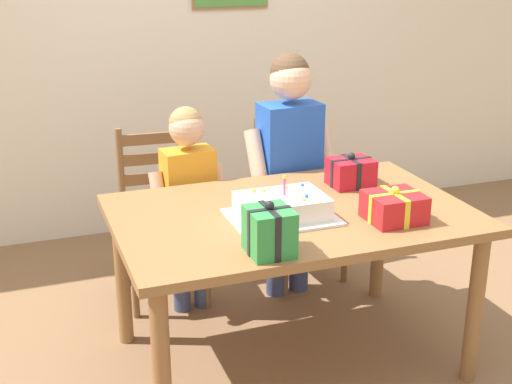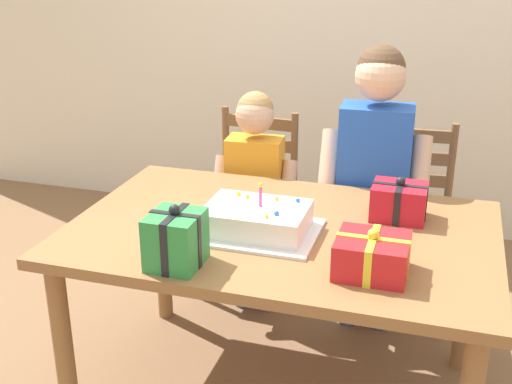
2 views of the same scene
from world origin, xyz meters
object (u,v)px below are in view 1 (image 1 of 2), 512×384
Objects in this scene: gift_box_red_large at (351,172)px; gift_box_corner_small at (269,231)px; chair_left at (162,214)px; gift_box_beside_cake at (394,207)px; chair_right at (297,197)px; birthday_cake at (282,208)px; child_younger at (189,190)px; dining_table at (292,230)px; child_older at (290,153)px.

gift_box_red_large is 0.97× the size of gift_box_corner_small.
gift_box_red_large is at bearing -38.58° from chair_left.
chair_left reaches higher than gift_box_red_large.
gift_box_beside_cake is 1.15m from chair_right.
gift_box_red_large is at bearing 42.66° from gift_box_corner_small.
gift_box_corner_small reaches higher than gift_box_red_large.
birthday_cake is 0.40× the size of child_younger.
birthday_cake is at bearing -70.75° from chair_left.
gift_box_red_large is (0.40, 0.22, 0.15)m from dining_table.
dining_table is at bearing -114.94° from chair_right.
gift_box_corner_small is at bearing -119.79° from birthday_cake.
child_younger reaches higher than birthday_cake.
chair_left reaches higher than gift_box_beside_cake.
birthday_cake is 0.33× the size of child_older.
birthday_cake is at bearing -114.84° from child_older.
gift_box_beside_cake is (-0.04, -0.47, -0.01)m from gift_box_red_large.
chair_left is (-0.79, 0.63, -0.34)m from gift_box_red_large.
gift_box_corner_small is at bearing -168.03° from gift_box_beside_cake.
gift_box_beside_cake is at bearing -94.53° from gift_box_red_large.
gift_box_beside_cake is at bearing -91.93° from chair_right.
birthday_cake is at bearing -148.48° from gift_box_red_large.
chair_right is 0.43m from child_older.
gift_box_corner_small is at bearing -137.34° from gift_box_red_large.
gift_box_red_large is at bearing 28.99° from dining_table.
gift_box_red_large reaches higher than dining_table.
chair_left is (-0.15, 1.23, -0.37)m from gift_box_corner_small.
gift_box_beside_cake is 1.11m from child_younger.
chair_left is at bearing 114.97° from dining_table.
child_older reaches higher than gift_box_red_large.
child_older is (-0.11, 0.88, 0.00)m from gift_box_beside_cake.
chair_right is (0.65, 1.23, -0.37)m from gift_box_corner_small.
birthday_cake reaches higher than gift_box_beside_cake.
chair_left is 1.00× the size of chair_right.
gift_box_red_large is at bearing -70.54° from child_older.
chair_right is at bearing -0.00° from chair_left.
gift_box_corner_small is at bearing -87.24° from child_younger.
child_younger is (-0.30, 0.63, 0.01)m from dining_table.
child_younger is at bearing 92.76° from gift_box_corner_small.
gift_box_corner_small is (-0.18, -0.31, 0.04)m from birthday_cake.
dining_table is 1.16× the size of child_older.
child_older is at bearing -123.66° from chair_right.
chair_left is 0.69× the size of child_older.
gift_box_beside_cake is (0.36, -0.25, 0.15)m from dining_table.
chair_right is (0.40, 0.85, -0.19)m from dining_table.
gift_box_corner_small is at bearing -117.77° from chair_right.
child_older is at bearing 63.61° from gift_box_corner_small.
child_younger is (-0.22, 0.70, -0.13)m from birthday_cake.
gift_box_red_large is at bearing 31.52° from birthday_cake.
gift_box_beside_cake reaches higher than dining_table.
dining_table is 1.41× the size of child_younger.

